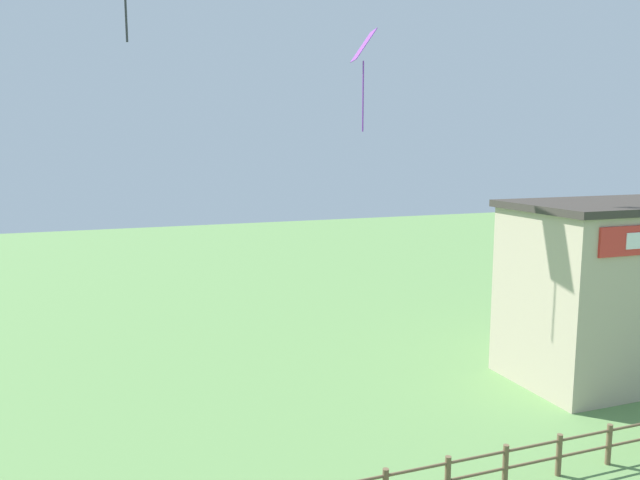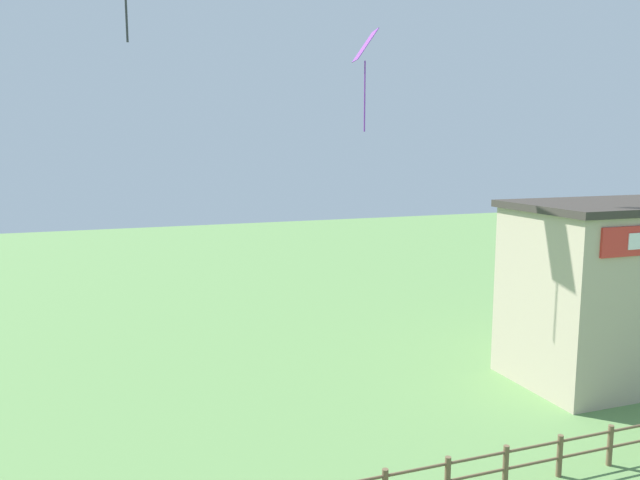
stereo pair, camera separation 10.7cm
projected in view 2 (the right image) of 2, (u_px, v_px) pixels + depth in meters
The scene contains 2 objects.
seaside_building at pixel (625, 290), 21.53m from camera, with size 8.08×4.50×6.15m.
kite_purple_streamer at pixel (365, 56), 20.83m from camera, with size 0.86×1.00×3.35m.
Camera 2 is at (-4.85, -3.59, 8.01)m, focal length 35.00 mm.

